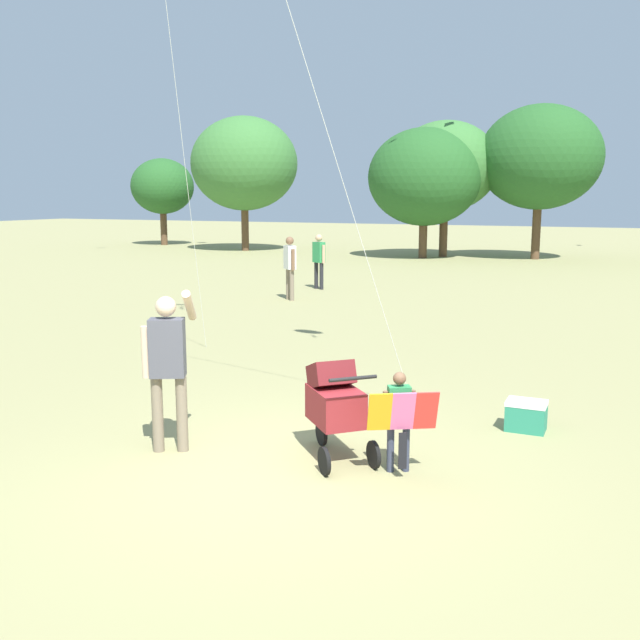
# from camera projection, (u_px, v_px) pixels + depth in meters

# --- Properties ---
(ground_plane) EXTENTS (120.00, 120.00, 0.00)m
(ground_plane) POSITION_uv_depth(u_px,v_px,m) (280.00, 474.00, 6.94)
(ground_plane) COLOR #938E5B
(treeline_distant) EXTENTS (40.69, 6.33, 6.71)m
(treeline_distant) POSITION_uv_depth(u_px,v_px,m) (498.00, 164.00, 30.25)
(treeline_distant) COLOR brown
(treeline_distant) RESTS_ON ground
(child_with_butterfly_kite) EXTENTS (0.65, 0.49, 1.00)m
(child_with_butterfly_kite) POSITION_uv_depth(u_px,v_px,m) (400.00, 413.00, 6.87)
(child_with_butterfly_kite) COLOR #33384C
(child_with_butterfly_kite) RESTS_ON ground
(person_adult_flyer) EXTENTS (0.53, 0.64, 1.73)m
(person_adult_flyer) POSITION_uv_depth(u_px,v_px,m) (168.00, 359.00, 7.40)
(person_adult_flyer) COLOR #7F705B
(person_adult_flyer) RESTS_ON ground
(stroller) EXTENTS (0.96, 0.99, 1.03)m
(stroller) POSITION_uv_depth(u_px,v_px,m) (335.00, 401.00, 7.27)
(stroller) COLOR black
(stroller) RESTS_ON ground
(person_red_shirt) EXTENTS (0.46, 0.34, 1.58)m
(person_red_shirt) POSITION_uv_depth(u_px,v_px,m) (319.00, 257.00, 20.54)
(person_red_shirt) COLOR #232328
(person_red_shirt) RESTS_ON ground
(person_couple_left) EXTENTS (0.41, 0.40, 1.64)m
(person_couple_left) POSITION_uv_depth(u_px,v_px,m) (290.00, 263.00, 18.38)
(person_couple_left) COLOR #7F705B
(person_couple_left) RESTS_ON ground
(cooler_box) EXTENTS (0.45, 0.33, 0.35)m
(cooler_box) POSITION_uv_depth(u_px,v_px,m) (526.00, 416.00, 8.20)
(cooler_box) COLOR #288466
(cooler_box) RESTS_ON ground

